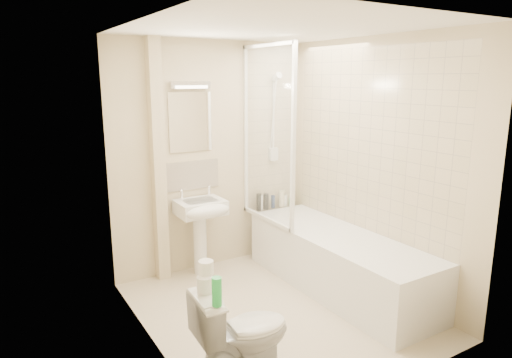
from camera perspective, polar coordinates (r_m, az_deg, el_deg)
floor at (r=4.22m, az=2.65°, el=-16.06°), size 2.50×2.50×0.00m
wall_back at (r=4.86m, az=-5.47°, el=2.78°), size 2.20×0.02×2.40m
wall_left at (r=3.32m, az=-13.10°, el=-2.08°), size 0.02×2.50×2.40m
wall_right at (r=4.49m, az=14.52°, el=1.63°), size 0.02×2.50×2.40m
ceiling at (r=3.73m, az=3.04°, el=18.39°), size 2.20×2.50×0.02m
tile_back at (r=5.19m, az=2.04°, el=5.95°), size 0.70×0.01×1.75m
tile_right at (r=4.49m, az=14.06°, el=4.56°), size 0.01×2.10×1.75m
pipe_boxing at (r=4.57m, az=-12.14°, el=1.94°), size 0.12×0.12×2.40m
splashback at (r=4.78m, az=-8.02°, el=0.48°), size 0.60×0.02×0.30m
mirror at (r=4.70m, az=-8.21°, el=7.05°), size 0.46×0.01×0.60m
strip_light at (r=4.66m, az=-8.24°, el=11.56°), size 0.42×0.07×0.07m
bathtub at (r=4.56m, az=10.25°, el=-9.98°), size 0.70×2.10×0.55m
shower_screen at (r=4.63m, az=1.41°, el=5.47°), size 0.04×0.92×1.80m
shower_fixture at (r=5.14m, az=2.31°, el=7.24°), size 0.10×0.16×0.99m
pedestal_sink at (r=4.68m, az=-6.76°, el=-4.66°), size 0.47×0.45×0.92m
bottle_black_a at (r=5.15m, az=0.37°, el=-2.91°), size 0.06×0.06×0.19m
bottle_white_a at (r=5.17m, az=0.60°, el=-2.99°), size 0.05×0.05×0.17m
bottle_black_b at (r=5.20m, az=1.26°, el=-2.83°), size 0.06×0.06×0.18m
bottle_blue at (r=5.26m, az=2.14°, el=-2.85°), size 0.04×0.04×0.15m
bottle_cream at (r=5.32m, az=3.22°, el=-2.46°), size 0.07×0.07×0.19m
bottle_white_b at (r=5.35m, az=3.63°, el=-2.69°), size 0.06×0.06×0.13m
bottle_green at (r=5.41m, az=4.44°, el=-2.82°), size 0.06×0.06×0.08m
toilet at (r=3.25m, az=-1.74°, el=-18.69°), size 0.46×0.70×0.67m
toilet_roll_lower at (r=3.02m, az=-6.41°, el=-12.98°), size 0.11×0.11×0.11m
toilet_roll_upper at (r=3.02m, az=-6.26°, el=-10.94°), size 0.10×0.10×0.09m
green_bottle at (r=2.84m, az=-4.92°, el=-13.84°), size 0.06×0.06×0.18m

